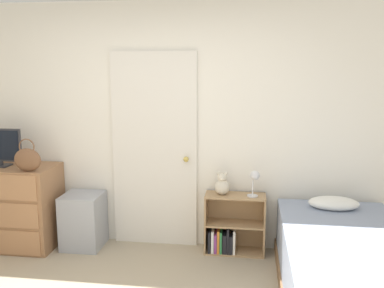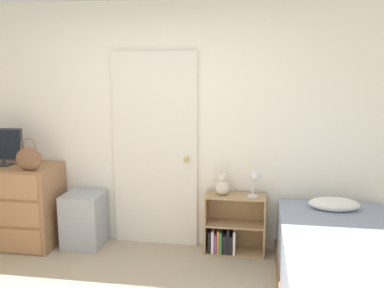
% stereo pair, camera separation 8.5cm
% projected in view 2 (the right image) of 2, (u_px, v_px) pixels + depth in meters
% --- Properties ---
extents(wall_back, '(10.00, 0.06, 2.55)m').
position_uv_depth(wall_back, '(163.00, 126.00, 4.49)').
color(wall_back, white).
rests_on(wall_back, ground_plane).
extents(door_closed, '(0.90, 0.09, 2.05)m').
position_uv_depth(door_closed, '(155.00, 150.00, 4.50)').
color(door_closed, silver).
rests_on(door_closed, ground_plane).
extents(dresser, '(0.99, 0.55, 0.87)m').
position_uv_depth(dresser, '(12.00, 205.00, 4.57)').
color(dresser, '#996B47').
rests_on(dresser, ground_plane).
extents(tv, '(0.46, 0.16, 0.40)m').
position_uv_depth(tv, '(2.00, 146.00, 4.45)').
color(tv, '#2D2D33').
rests_on(tv, dresser).
extents(handbag, '(0.28, 0.10, 0.33)m').
position_uv_depth(handbag, '(29.00, 159.00, 4.24)').
color(handbag, brown).
rests_on(handbag, dresser).
extents(storage_bin, '(0.40, 0.41, 0.58)m').
position_uv_depth(storage_bin, '(84.00, 220.00, 4.55)').
color(storage_bin, '#999EA8').
rests_on(storage_bin, ground_plane).
extents(bookshelf, '(0.61, 0.26, 0.62)m').
position_uv_depth(bookshelf, '(231.00, 230.00, 4.39)').
color(bookshelf, tan).
rests_on(bookshelf, ground_plane).
extents(teddy_bear, '(0.15, 0.15, 0.24)m').
position_uv_depth(teddy_bear, '(222.00, 185.00, 4.31)').
color(teddy_bear, beige).
rests_on(teddy_bear, bookshelf).
extents(desk_lamp, '(0.12, 0.12, 0.27)m').
position_uv_depth(desk_lamp, '(255.00, 179.00, 4.21)').
color(desk_lamp, silver).
rests_on(desk_lamp, bookshelf).
extents(bed, '(1.05, 1.90, 0.67)m').
position_uv_depth(bed, '(345.00, 270.00, 3.44)').
color(bed, brown).
rests_on(bed, ground_plane).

